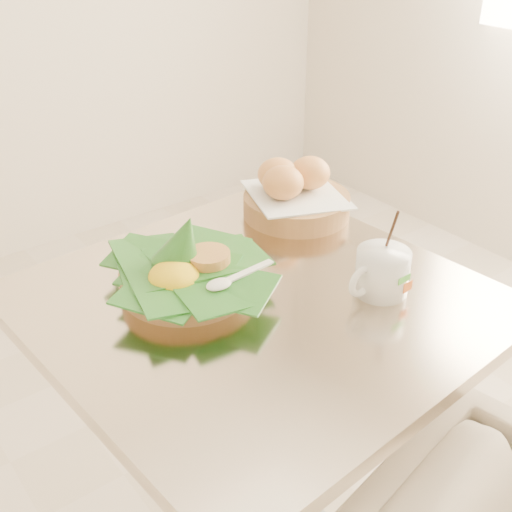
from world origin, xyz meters
TOP-DOWN VIEW (x-y plane):
  - cafe_table at (0.11, 0.02)m, footprint 0.75×0.75m
  - rice_basket at (0.03, 0.11)m, footprint 0.28×0.28m
  - bread_basket at (0.37, 0.22)m, footprint 0.24×0.24m
  - coffee_mug at (0.29, -0.10)m, footprint 0.13×0.09m

SIDE VIEW (x-z plane):
  - cafe_table at x=0.11m, z-range 0.15..0.90m
  - rice_basket at x=0.03m, z-range 0.72..0.86m
  - coffee_mug at x=0.29m, z-range 0.71..0.87m
  - bread_basket at x=0.37m, z-range 0.74..0.85m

